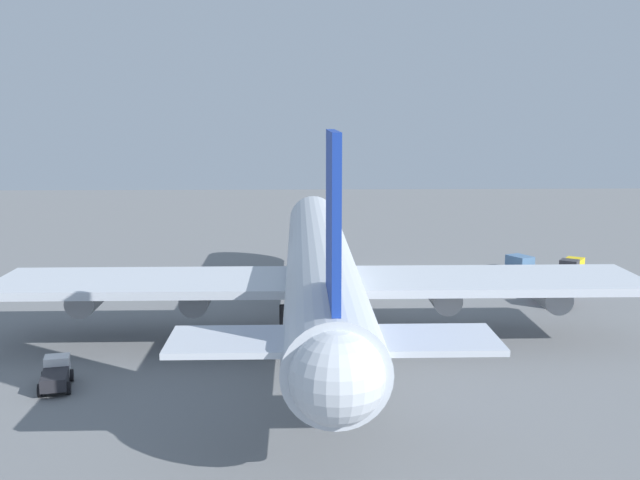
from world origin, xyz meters
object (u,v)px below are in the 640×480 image
object	(u,v)px
cargo_container_fore	(520,263)
catering_truck	(56,374)
baggage_tug	(554,293)
safety_cone_nose	(332,264)
cargo_airplane	(320,266)
maintenance_van	(572,265)

from	to	relation	value
cargo_container_fore	catering_truck	bearing A→B (deg)	131.33
baggage_tug	safety_cone_nose	xyz separation A→B (m)	(20.19, 22.17, -0.90)
catering_truck	cargo_container_fore	distance (m)	60.97
cargo_airplane	safety_cone_nose	xyz separation A→B (m)	(29.27, -2.43, -5.75)
maintenance_van	cargo_container_fore	distance (m)	6.37
catering_truck	cargo_container_fore	world-z (taller)	catering_truck
baggage_tug	maintenance_van	world-z (taller)	baggage_tug
cargo_airplane	maintenance_van	size ratio (longest dim) A/B	12.52
cargo_airplane	baggage_tug	size ratio (longest dim) A/B	11.84
maintenance_van	baggage_tug	bearing A→B (deg)	153.86
cargo_airplane	safety_cone_nose	size ratio (longest dim) A/B	98.95
cargo_airplane	safety_cone_nose	bearing A→B (deg)	-4.74
cargo_airplane	baggage_tug	world-z (taller)	cargo_airplane
catering_truck	baggage_tug	world-z (taller)	baggage_tug
catering_truck	baggage_tug	distance (m)	49.62
baggage_tug	catering_truck	bearing A→B (deg)	117.08
catering_truck	maintenance_van	size ratio (longest dim) A/B	0.91
baggage_tug	cargo_container_fore	size ratio (longest dim) A/B	1.45
cargo_airplane	maintenance_van	xyz separation A→B (m)	(23.51, -31.68, -4.91)
baggage_tug	safety_cone_nose	size ratio (longest dim) A/B	8.35
baggage_tug	cargo_container_fore	xyz separation A→B (m)	(17.68, -1.60, -0.32)
baggage_tug	maintenance_van	xyz separation A→B (m)	(14.43, -7.08, -0.06)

